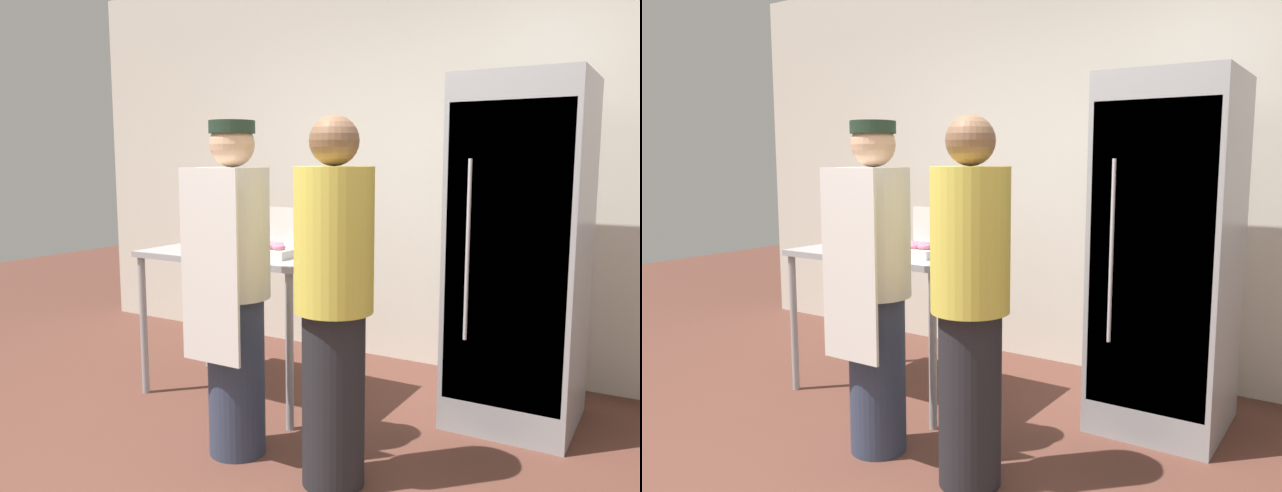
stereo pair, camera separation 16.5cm
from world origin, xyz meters
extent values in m
cube|color=silver|center=(0.00, 2.36, 1.45)|extent=(6.40, 0.12, 2.89)
cube|color=#9EA0A5|center=(0.71, 1.63, 0.95)|extent=(0.66, 0.71, 1.90)
cube|color=gray|center=(0.71, 1.29, 0.97)|extent=(0.61, 0.02, 1.55)
cylinder|color=silver|center=(0.52, 1.26, 1.00)|extent=(0.02, 0.02, 0.93)
cube|color=#9EA0A5|center=(-0.85, 1.17, 0.89)|extent=(1.16, 0.68, 0.04)
cylinder|color=#9EA0A5|center=(-1.39, 0.87, 0.43)|extent=(0.04, 0.04, 0.87)
cylinder|color=#9EA0A5|center=(-0.31, 0.87, 0.43)|extent=(0.04, 0.04, 0.87)
cylinder|color=#9EA0A5|center=(-1.39, 1.47, 0.43)|extent=(0.04, 0.04, 0.87)
cylinder|color=#9EA0A5|center=(-0.31, 1.47, 0.43)|extent=(0.04, 0.04, 0.87)
cube|color=silver|center=(-0.56, 1.08, 0.93)|extent=(0.27, 0.23, 0.05)
cube|color=silver|center=(-0.56, 1.20, 1.07)|extent=(0.26, 0.01, 0.23)
torus|color=#C66B84|center=(-0.62, 1.04, 0.97)|extent=(0.08, 0.08, 0.03)
torus|color=#C66B84|center=(-0.56, 1.04, 0.97)|extent=(0.08, 0.08, 0.03)
torus|color=#C66B84|center=(-0.49, 1.04, 0.97)|extent=(0.08, 0.08, 0.03)
torus|color=#C66B84|center=(-0.62, 1.13, 0.97)|extent=(0.08, 0.08, 0.03)
torus|color=#C66B84|center=(-0.56, 1.13, 0.97)|extent=(0.08, 0.08, 0.03)
cylinder|color=black|center=(-0.89, 1.14, 0.95)|extent=(0.14, 0.14, 0.10)
cylinder|color=#B2BCC1|center=(-0.89, 1.14, 1.10)|extent=(0.11, 0.11, 0.20)
cylinder|color=black|center=(-0.89, 1.14, 1.21)|extent=(0.11, 0.11, 0.02)
cylinder|color=#333D56|center=(-0.39, 0.52, 0.40)|extent=(0.28, 0.28, 0.79)
cylinder|color=silver|center=(-0.39, 0.52, 1.11)|extent=(0.35, 0.35, 0.63)
sphere|color=tan|center=(-0.39, 0.52, 1.53)|extent=(0.21, 0.21, 0.21)
cube|color=white|center=(-0.39, 0.33, 0.97)|extent=(0.33, 0.02, 0.90)
cylinder|color=#1E3323|center=(-0.39, 0.52, 1.61)|extent=(0.22, 0.22, 0.06)
cylinder|color=#232328|center=(0.17, 0.49, 0.40)|extent=(0.28, 0.28, 0.80)
cylinder|color=#DBCC4C|center=(0.17, 0.49, 1.11)|extent=(0.35, 0.35, 0.63)
sphere|color=brown|center=(0.17, 0.49, 1.53)|extent=(0.22, 0.22, 0.22)
camera|label=1|loc=(1.46, -1.83, 1.45)|focal=35.00mm
camera|label=2|loc=(1.60, -1.75, 1.45)|focal=35.00mm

